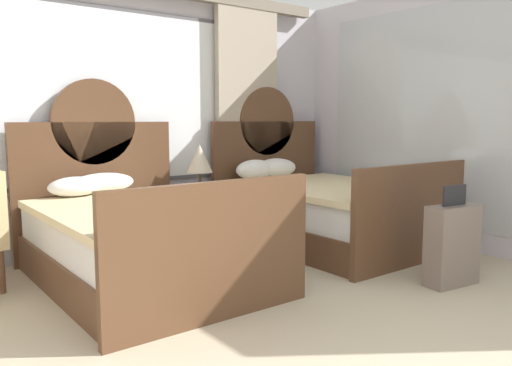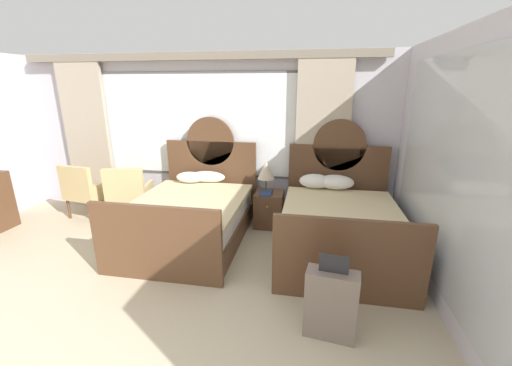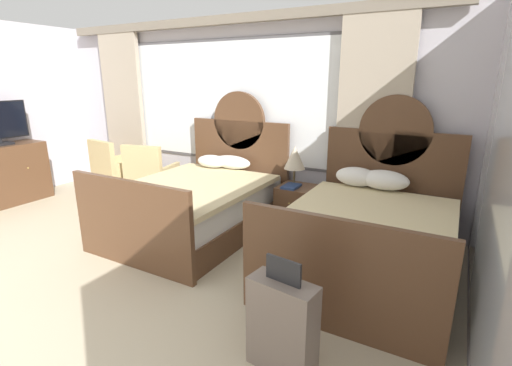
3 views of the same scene
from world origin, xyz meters
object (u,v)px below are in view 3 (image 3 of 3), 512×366
object	(u,v)px
suitcase_on_floor	(282,326)
book_on_nightstand	(291,186)
bed_near_window	(198,203)
armchair_by_window_left	(150,172)
table_lamp_on_nightstand	(295,158)
bed_near_mirror	(368,236)
nightstand_between_beds	(296,207)
armchair_by_window_centre	(114,167)

from	to	relation	value
suitcase_on_floor	book_on_nightstand	bearing A→B (deg)	112.51
bed_near_window	armchair_by_window_left	xyz separation A→B (m)	(-1.27, 0.47, 0.13)
bed_near_window	table_lamp_on_nightstand	distance (m)	1.33
bed_near_mirror	nightstand_between_beds	xyz separation A→B (m)	(-1.04, 0.65, -0.09)
table_lamp_on_nightstand	book_on_nightstand	distance (m)	0.36
bed_near_window	suitcase_on_floor	size ratio (longest dim) A/B	2.65
book_on_nightstand	suitcase_on_floor	size ratio (longest dim) A/B	0.32
bed_near_mirror	armchair_by_window_centre	size ratio (longest dim) A/B	2.28
nightstand_between_beds	book_on_nightstand	xyz separation A→B (m)	(-0.04, -0.09, 0.30)
bed_near_window	table_lamp_on_nightstand	size ratio (longest dim) A/B	4.28
nightstand_between_beds	armchair_by_window_left	xyz separation A→B (m)	(-2.32, -0.18, 0.21)
bed_near_window	armchair_by_window_left	size ratio (longest dim) A/B	2.28
bed_near_window	table_lamp_on_nightstand	xyz separation A→B (m)	(0.99, 0.70, 0.54)
nightstand_between_beds	bed_near_window	bearing A→B (deg)	-148.04
bed_near_mirror	armchair_by_window_left	bearing A→B (deg)	172.10
bed_near_mirror	book_on_nightstand	distance (m)	1.23
book_on_nightstand	armchair_by_window_left	distance (m)	2.28
armchair_by_window_left	bed_near_window	bearing A→B (deg)	-20.44
bed_near_window	book_on_nightstand	world-z (taller)	bed_near_window
nightstand_between_beds	suitcase_on_floor	world-z (taller)	suitcase_on_floor
armchair_by_window_left	suitcase_on_floor	bearing A→B (deg)	-33.17
bed_near_mirror	table_lamp_on_nightstand	xyz separation A→B (m)	(-1.10, 0.70, 0.54)
armchair_by_window_left	bed_near_mirror	bearing A→B (deg)	-7.90
armchair_by_window_left	armchair_by_window_centre	size ratio (longest dim) A/B	1.00
bed_near_window	nightstand_between_beds	world-z (taller)	bed_near_window
bed_near_window	book_on_nightstand	distance (m)	1.18
table_lamp_on_nightstand	book_on_nightstand	world-z (taller)	table_lamp_on_nightstand
book_on_nightstand	suitcase_on_floor	xyz separation A→B (m)	(0.90, -2.17, -0.25)
bed_near_mirror	table_lamp_on_nightstand	bearing A→B (deg)	147.74
bed_near_mirror	suitcase_on_floor	bearing A→B (deg)	-96.42
armchair_by_window_centre	suitcase_on_floor	distance (m)	4.48
bed_near_mirror	bed_near_window	bearing A→B (deg)	-179.79
bed_near_mirror	book_on_nightstand	size ratio (longest dim) A/B	8.21
bed_near_mirror	armchair_by_window_left	world-z (taller)	bed_near_mirror
armchair_by_window_centre	suitcase_on_floor	bearing A→B (deg)	-27.64
bed_near_window	armchair_by_window_left	bearing A→B (deg)	159.56
bed_near_mirror	armchair_by_window_centre	xyz separation A→B (m)	(-4.15, 0.47, 0.13)
table_lamp_on_nightstand	bed_near_mirror	bearing A→B (deg)	-32.26
book_on_nightstand	bed_near_window	bearing A→B (deg)	-150.67
nightstand_between_beds	armchair_by_window_centre	distance (m)	3.12
table_lamp_on_nightstand	armchair_by_window_left	size ratio (longest dim) A/B	0.53
armchair_by_window_centre	suitcase_on_floor	xyz separation A→B (m)	(3.97, -2.08, -0.17)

